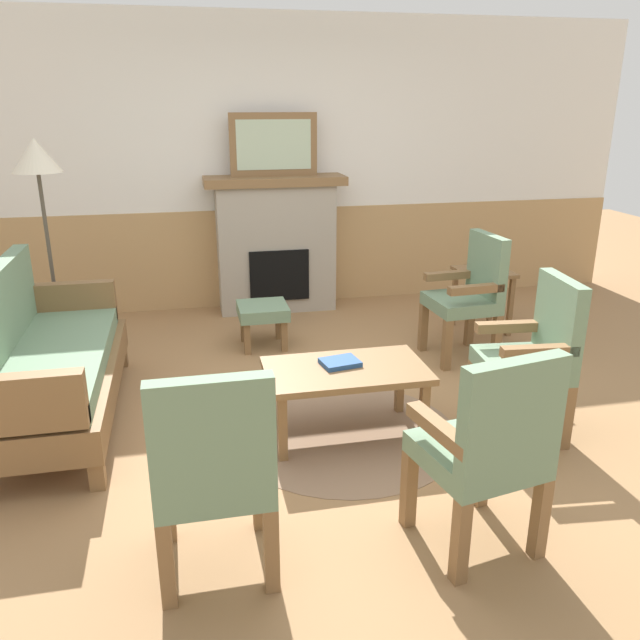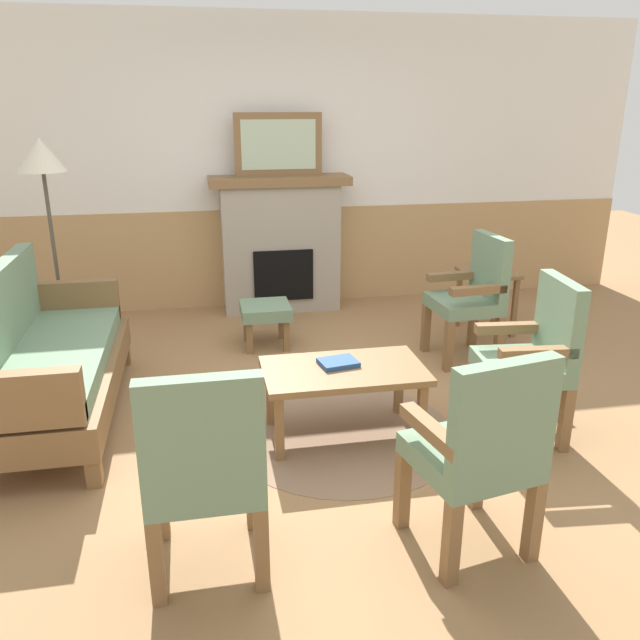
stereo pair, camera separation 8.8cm
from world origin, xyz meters
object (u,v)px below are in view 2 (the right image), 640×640
Objects in this scene: armchair_front_center at (481,446)px; armchair_near_fireplace at (473,292)px; couch at (49,361)px; coffee_table at (344,376)px; armchair_front_left at (204,464)px; floor_lamp_by_couch at (43,169)px; framed_picture at (278,145)px; book_on_table at (338,363)px; side_table at (487,284)px; fireplace at (280,243)px; armchair_by_window_left at (534,352)px; footstool at (265,313)px.

armchair_near_fireplace is at bearing 67.07° from armchair_front_center.
coffee_table is (1.77, -0.55, -0.01)m from couch.
armchair_front_left is at bearing -134.88° from armchair_near_fireplace.
couch is 1.67m from floor_lamp_by_couch.
framed_picture is 2.75m from book_on_table.
fireplace is at bearing 148.95° from side_table.
floor_lamp_by_couch is at bearing -158.98° from framed_picture.
couch and armchair_front_left have the same top height.
armchair_near_fireplace is 1.00× the size of armchair_by_window_left.
framed_picture is 2.00× the size of footstool.
couch is at bearing 140.86° from armchair_front_center.
fireplace reaches higher than coffee_table.
coffee_table is 1.63m from armchair_near_fireplace.
coffee_table is 0.98× the size of armchair_front_left.
couch is 2.97m from armchair_by_window_left.
fireplace reaches higher than armchair_near_fireplace.
book_on_table is 0.40× the size of side_table.
side_table is at bearing -4.49° from floor_lamp_by_couch.
side_table is (1.30, 2.72, -0.10)m from armchair_front_center.
fireplace reaches higher than armchair_front_left.
side_table is at bearing -31.06° from framed_picture.
armchair_front_left is at bearing -101.40° from footstool.
armchair_front_center is at bearing -128.84° from armchair_by_window_left.
armchair_by_window_left is at bearing -67.79° from fireplace.
floor_lamp_by_couch reaches higher than fireplace.
framed_picture is at bearing 148.94° from side_table.
footstool is at bearing 34.87° from couch.
armchair_by_window_left and armchair_front_center have the same top height.
fireplace is 1.35× the size of coffee_table.
fireplace is 1.33× the size of armchair_by_window_left.
book_on_table is 0.22× the size of armchair_by_window_left.
side_table is (3.40, 1.01, 0.04)m from couch.
armchair_near_fireplace reaches higher than book_on_table.
framed_picture is 2.90m from couch.
floor_lamp_by_couch is (-1.63, 0.26, 1.17)m from footstool.
coffee_table is 2.40× the size of footstool.
coffee_table is 1.61m from footstool.
footstool is 0.41× the size of armchair_by_window_left.
armchair_front_left is at bearing -125.67° from book_on_table.
coffee_table is 0.98× the size of armchair_front_center.
fireplace is 1.33× the size of armchair_front_center.
armchair_front_left reaches higher than coffee_table.
fireplace reaches higher than book_on_table.
book_on_table is (1.75, -0.50, 0.06)m from couch.
book_on_table is (0.01, -2.52, -1.10)m from framed_picture.
armchair_near_fireplace is at bearing -50.09° from fireplace.
fireplace is 2.02m from armchair_near_fireplace.
framed_picture reaches higher than book_on_table.
armchair_near_fireplace is (3.03, 0.47, 0.14)m from couch.
fireplace is at bearing 112.21° from armchair_by_window_left.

